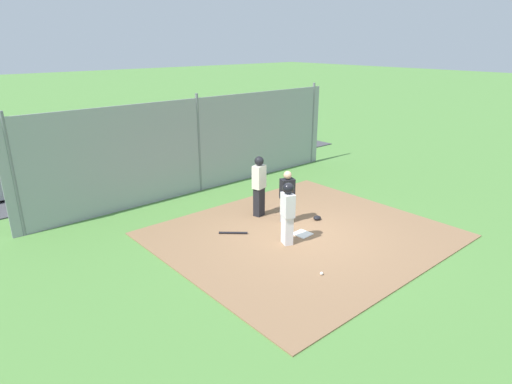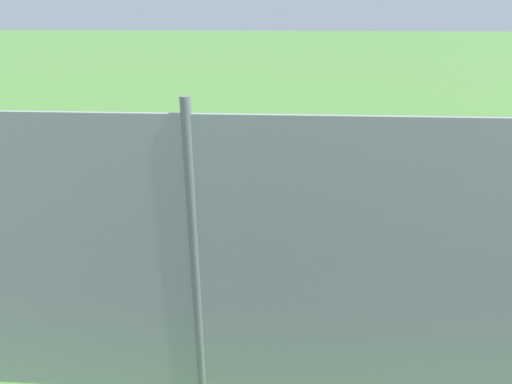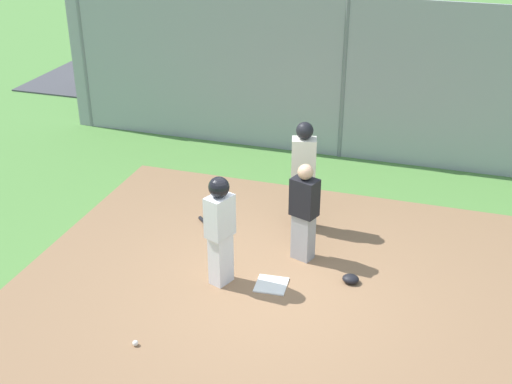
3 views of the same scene
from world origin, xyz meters
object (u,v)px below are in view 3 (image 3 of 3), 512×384
object	(u,v)px
home_plate	(271,285)
parked_car_dark	(361,72)
catcher_mask	(351,279)
umpire	(303,173)
baseball	(135,343)
catcher	(304,211)
runner	(220,224)
baseball_bat	(210,227)
parked_car_silver	(172,57)

from	to	relation	value
home_plate	parked_car_dark	world-z (taller)	parked_car_dark
catcher_mask	parked_car_dark	world-z (taller)	parked_car_dark
umpire	baseball	world-z (taller)	umpire
catcher	runner	distance (m)	1.37
catcher_mask	baseball	distance (m)	3.16
baseball_bat	parked_car_silver	world-z (taller)	parked_car_silver
umpire	parked_car_silver	world-z (taller)	umpire
baseball_bat	baseball	distance (m)	3.01
catcher	baseball_bat	distance (m)	1.85
catcher_mask	parked_car_silver	bearing A→B (deg)	-52.34
baseball_bat	parked_car_silver	bearing A→B (deg)	-19.99
baseball	parked_car_silver	distance (m)	11.38
parked_car_silver	umpire	bearing A→B (deg)	122.72
home_plate	umpire	world-z (taller)	umpire
catcher_mask	parked_car_dark	bearing A→B (deg)	-81.13
catcher_mask	baseball	size ratio (longest dim) A/B	3.24
runner	catcher_mask	xyz separation A→B (m)	(-1.76, -0.53, -0.88)
runner	parked_car_silver	size ratio (longest dim) A/B	0.38
catcher	umpire	xyz separation A→B (m)	(0.25, -0.92, 0.17)
umpire	baseball_bat	xyz separation A→B (m)	(1.39, 0.54, -0.94)
parked_car_silver	catcher	bearing A→B (deg)	120.58
catcher_mask	home_plate	bearing A→B (deg)	21.37
parked_car_dark	parked_car_silver	size ratio (longest dim) A/B	1.00
umpire	catcher	bearing A→B (deg)	1.14
home_plate	runner	distance (m)	1.18
catcher	parked_car_silver	world-z (taller)	catcher
runner	baseball_bat	distance (m)	1.78
catcher	parked_car_dark	world-z (taller)	catcher
home_plate	runner	world-z (taller)	runner
baseball	baseball_bat	bearing A→B (deg)	-86.90
umpire	baseball	bearing A→B (deg)	-33.08
home_plate	umpire	xyz separation A→B (m)	(0.01, -1.78, 0.96)
home_plate	catcher_mask	distance (m)	1.13
parked_car_dark	baseball	bearing A→B (deg)	79.44
catcher	baseball_bat	xyz separation A→B (m)	(1.64, -0.38, -0.76)
catcher	baseball	bearing A→B (deg)	-9.63
umpire	home_plate	bearing A→B (deg)	-13.62
catcher	baseball	size ratio (longest dim) A/B	20.83
runner	home_plate	bearing A→B (deg)	31.06
runner	baseball	size ratio (longest dim) A/B	22.25
baseball_bat	baseball	bearing A→B (deg)	135.13
home_plate	catcher	world-z (taller)	catcher
home_plate	parked_car_dark	distance (m)	8.93
catcher_mask	parked_car_dark	size ratio (longest dim) A/B	0.06
catcher	baseball_bat	world-z (taller)	catcher
home_plate	baseball	bearing A→B (deg)	54.89
catcher	catcher_mask	bearing A→B (deg)	81.21
parked_car_dark	parked_car_silver	xyz separation A→B (m)	(5.15, 0.11, 0.00)
baseball	parked_car_dark	xyz separation A→B (m)	(-0.97, -10.67, 0.55)
baseball_bat	baseball	world-z (taller)	baseball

